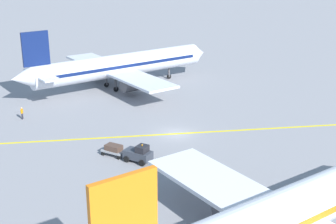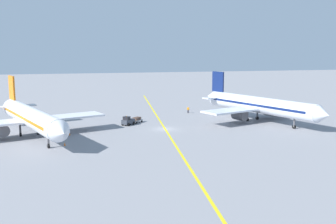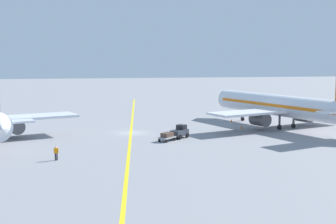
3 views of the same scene
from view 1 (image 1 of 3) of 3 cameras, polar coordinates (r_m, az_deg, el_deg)
ground_plane at (r=57.99m, az=0.92°, el=-2.68°), size 400.00×400.00×0.00m
apron_yellow_centreline at (r=57.99m, az=0.92°, el=-2.67°), size 14.56×119.21×0.01m
airplane_at_gate at (r=76.98m, az=-6.02°, el=5.61°), size 28.10×34.40×10.60m
airplane_adjacent_stand at (r=35.36m, az=14.69°, el=-11.78°), size 28.11×34.42×10.60m
baggage_tug_dark at (r=50.28m, az=-3.59°, el=-5.13°), size 3.18×3.18×2.11m
baggage_cart_trailing at (r=52.09m, az=-6.64°, el=-4.51°), size 2.83×2.83×1.24m
ground_crew_worker at (r=65.71m, az=-17.38°, el=-0.08°), size 0.56×0.32×1.68m
traffic_cone_near_nose at (r=45.48m, az=19.84°, el=-9.96°), size 0.32×0.32×0.55m
traffic_cone_mid_apron at (r=42.33m, az=9.92°, el=-11.30°), size 0.32×0.32×0.55m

